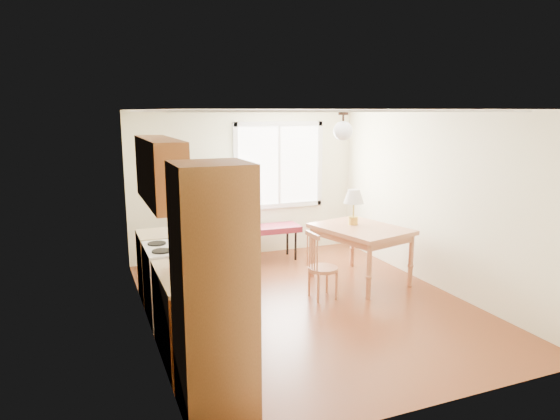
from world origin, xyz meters
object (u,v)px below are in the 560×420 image
refrigerator (234,217)px  dining_table (361,234)px  bench (262,230)px  chair (317,262)px

refrigerator → dining_table: bearing=-39.5°
refrigerator → dining_table: refrigerator is taller
refrigerator → bench: size_ratio=1.24×
chair → refrigerator: bearing=106.5°
bench → dining_table: 1.82m
dining_table → bench: bearing=108.8°
bench → dining_table: bearing=-55.3°
dining_table → chair: (-0.89, -0.40, -0.21)m
refrigerator → dining_table: 2.10m
refrigerator → chair: refrigerator is taller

